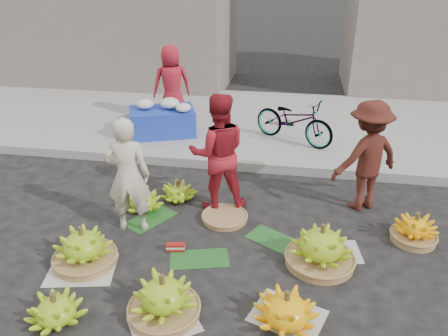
% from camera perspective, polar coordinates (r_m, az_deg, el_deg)
% --- Properties ---
extents(ground, '(80.00, 80.00, 0.00)m').
position_cam_1_polar(ground, '(5.09, -1.61, -10.56)').
color(ground, black).
rests_on(ground, ground).
extents(curb, '(40.00, 0.25, 0.15)m').
position_cam_1_polar(curb, '(6.94, 1.93, 0.55)').
color(curb, gray).
rests_on(curb, ground).
extents(sidewalk, '(40.00, 4.00, 0.12)m').
position_cam_1_polar(sidewalk, '(8.88, 3.83, 6.10)').
color(sidewalk, gray).
rests_on(sidewalk, ground).
extents(building_left, '(6.00, 3.00, 4.00)m').
position_cam_1_polar(building_left, '(12.27, -14.36, 20.09)').
color(building_left, gray).
rests_on(building_left, sidewalk).
extents(newspaper_scatter, '(3.20, 1.80, 0.00)m').
position_cam_1_polar(newspaper_scatter, '(4.49, -3.68, -16.45)').
color(newspaper_scatter, beige).
rests_on(newspaper_scatter, ground).
extents(banana_leaves, '(2.00, 1.00, 0.00)m').
position_cam_1_polar(banana_leaves, '(5.27, -2.26, -9.15)').
color(banana_leaves, '#1A4F1D').
rests_on(banana_leaves, ground).
extents(banana_bunch_0, '(0.67, 0.67, 0.46)m').
position_cam_1_polar(banana_bunch_0, '(5.01, -17.89, -9.88)').
color(banana_bunch_0, olive).
rests_on(banana_bunch_0, ground).
extents(banana_bunch_1, '(0.61, 0.61, 0.32)m').
position_cam_1_polar(banana_bunch_1, '(4.43, -21.14, -16.86)').
color(banana_bunch_1, '#78AA18').
rests_on(banana_bunch_1, ground).
extents(banana_bunch_2, '(0.76, 0.76, 0.46)m').
position_cam_1_polar(banana_bunch_2, '(4.22, -7.93, -16.45)').
color(banana_bunch_2, olive).
rests_on(banana_bunch_2, ground).
extents(banana_bunch_3, '(0.64, 0.64, 0.37)m').
position_cam_1_polar(banana_bunch_3, '(4.16, 8.11, -17.83)').
color(banana_bunch_3, '#FFB70C').
rests_on(banana_bunch_3, ground).
extents(banana_bunch_4, '(0.75, 0.75, 0.50)m').
position_cam_1_polar(banana_bunch_4, '(4.87, 12.55, -10.01)').
color(banana_bunch_4, olive).
rests_on(banana_bunch_4, ground).
extents(banana_bunch_5, '(0.51, 0.51, 0.38)m').
position_cam_1_polar(banana_bunch_5, '(5.61, 23.65, -7.40)').
color(banana_bunch_5, olive).
rests_on(banana_bunch_5, ground).
extents(banana_bunch_6, '(0.64, 0.64, 0.32)m').
position_cam_1_polar(banana_bunch_6, '(5.88, -10.53, -4.07)').
color(banana_bunch_6, '#78AA18').
rests_on(banana_bunch_6, ground).
extents(banana_bunch_7, '(0.50, 0.50, 0.30)m').
position_cam_1_polar(banana_bunch_7, '(6.03, -5.98, -3.13)').
color(banana_bunch_7, '#78AA18').
rests_on(banana_bunch_7, ground).
extents(basket_spare, '(0.67, 0.67, 0.07)m').
position_cam_1_polar(basket_spare, '(5.60, 0.09, -6.49)').
color(basket_spare, olive).
rests_on(basket_spare, ground).
extents(incense_stack, '(0.22, 0.10, 0.09)m').
position_cam_1_polar(incense_stack, '(5.07, -6.36, -10.23)').
color(incense_stack, '#A81511').
rests_on(incense_stack, ground).
extents(vendor_cream, '(0.58, 0.44, 1.44)m').
position_cam_1_polar(vendor_cream, '(5.23, -12.45, -1.00)').
color(vendor_cream, beige).
rests_on(vendor_cream, ground).
extents(vendor_red, '(0.89, 0.77, 1.56)m').
position_cam_1_polar(vendor_red, '(5.56, -0.79, 1.97)').
color(vendor_red, red).
rests_on(vendor_red, ground).
extents(man_striped, '(1.10, 0.97, 1.47)m').
position_cam_1_polar(man_striped, '(5.86, 18.17, 1.46)').
color(man_striped, maroon).
rests_on(man_striped, ground).
extents(flower_table, '(1.32, 1.08, 0.66)m').
position_cam_1_polar(flower_table, '(8.01, -8.02, 6.26)').
color(flower_table, '#1A33AF').
rests_on(flower_table, sidewalk).
extents(grey_bucket, '(0.33, 0.33, 0.37)m').
position_cam_1_polar(grey_bucket, '(8.00, -12.52, 5.22)').
color(grey_bucket, slate).
rests_on(grey_bucket, sidewalk).
extents(flower_vendor, '(0.85, 0.73, 1.48)m').
position_cam_1_polar(flower_vendor, '(8.57, -6.84, 10.84)').
color(flower_vendor, red).
rests_on(flower_vendor, sidewalk).
extents(bicycle, '(1.19, 1.56, 0.79)m').
position_cam_1_polar(bicycle, '(7.65, 9.12, 6.20)').
color(bicycle, gray).
rests_on(bicycle, sidewalk).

